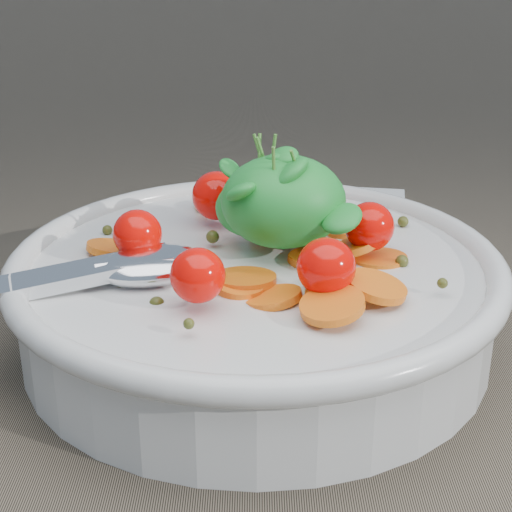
{
  "coord_description": "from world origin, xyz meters",
  "views": [
    {
      "loc": [
        -0.01,
        -0.44,
        0.25
      ],
      "look_at": [
        -0.01,
        0.01,
        0.06
      ],
      "focal_mm": 55.0,
      "sensor_mm": 36.0,
      "label": 1
    }
  ],
  "objects": [
    {
      "name": "ground",
      "position": [
        0.0,
        0.0,
        0.0
      ],
      "size": [
        6.0,
        6.0,
        0.0
      ],
      "primitive_type": "plane",
      "color": "#6A5E4C",
      "rests_on": "ground"
    },
    {
      "name": "bowl",
      "position": [
        -0.01,
        0.01,
        0.04
      ],
      "size": [
        0.34,
        0.31,
        0.13
      ],
      "color": "silver",
      "rests_on": "ground"
    },
    {
      "name": "napkin",
      "position": [
        0.06,
        0.26,
        0.0
      ],
      "size": [
        0.16,
        0.14,
        0.01
      ],
      "primitive_type": "cube",
      "rotation": [
        0.0,
        0.0,
        -0.16
      ],
      "color": "white",
      "rests_on": "ground"
    }
  ]
}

